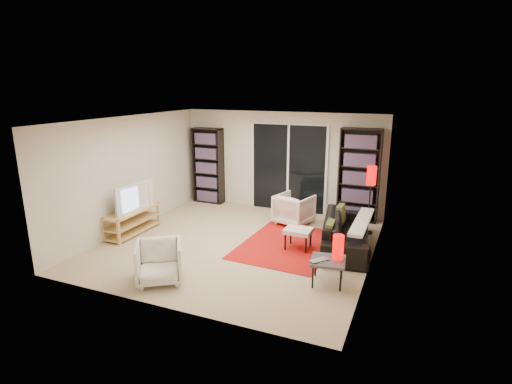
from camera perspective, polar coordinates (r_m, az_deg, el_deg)
floor at (r=7.89m, az=-2.54°, el=-7.37°), size 5.00×5.00×0.00m
wall_back at (r=9.78m, az=3.62°, el=4.37°), size 5.00×0.02×2.40m
wall_front at (r=5.46m, az=-13.93°, el=-4.76°), size 5.00×0.02×2.40m
wall_left at (r=8.85m, az=-17.46°, el=2.57°), size 0.02×5.00×2.40m
wall_right at (r=6.86m, az=16.61°, el=-0.87°), size 0.02×5.00×2.40m
ceiling at (r=7.32m, az=-2.76°, el=10.27°), size 5.00×5.00×0.02m
sliding_door at (r=9.71m, az=4.65°, el=3.37°), size 1.92×0.08×2.16m
bookshelf_left at (r=10.46m, az=-6.86°, el=3.74°), size 0.80×0.30×1.95m
bookshelf_right at (r=9.22m, az=14.50°, el=2.30°), size 0.90×0.30×2.10m
tv_stand at (r=8.74m, az=-17.22°, el=-3.96°), size 0.43×1.36×0.50m
tv at (r=8.57m, az=-17.39°, el=-0.65°), size 0.25×1.01×0.58m
rug at (r=7.85m, az=4.54°, el=-7.50°), size 1.76×2.32×0.01m
sofa at (r=7.79m, az=12.79°, el=-5.62°), size 1.14×2.21×0.62m
armchair_back at (r=8.90m, az=5.44°, el=-2.47°), size 0.89×0.90×0.68m
armchair_front at (r=6.53m, az=-13.69°, el=-9.70°), size 0.96×0.97×0.64m
ottoman at (r=7.57m, az=6.06°, el=-5.66°), size 0.50×0.41×0.40m
side_table at (r=6.36m, az=10.27°, el=-9.83°), size 0.59×0.59×0.40m
laptop at (r=6.24m, az=9.24°, el=-9.73°), size 0.34×0.36×0.02m
table_lamp at (r=6.32m, az=11.65°, el=-7.71°), size 0.17×0.17×0.39m
floor_lamp at (r=8.41m, az=16.11°, el=1.36°), size 0.22×0.22×1.44m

